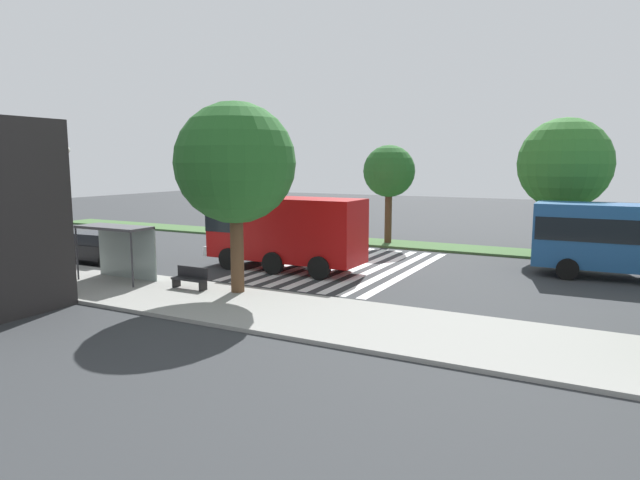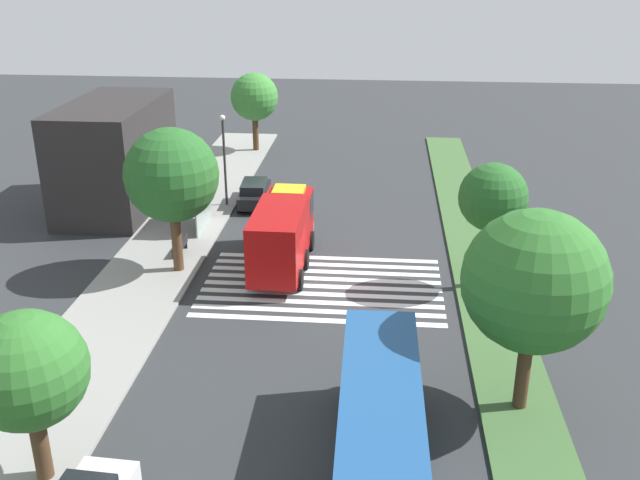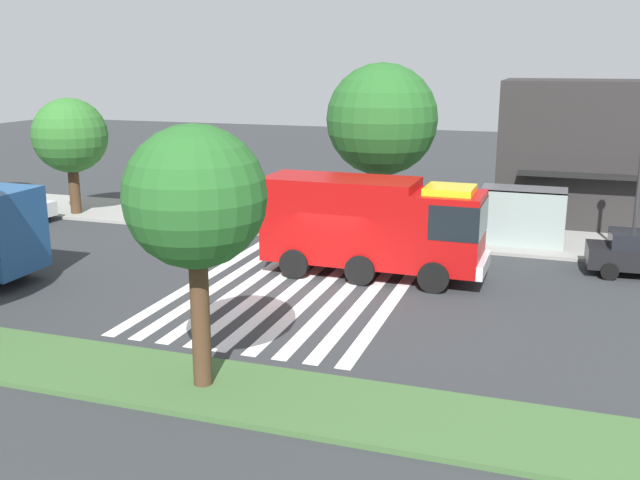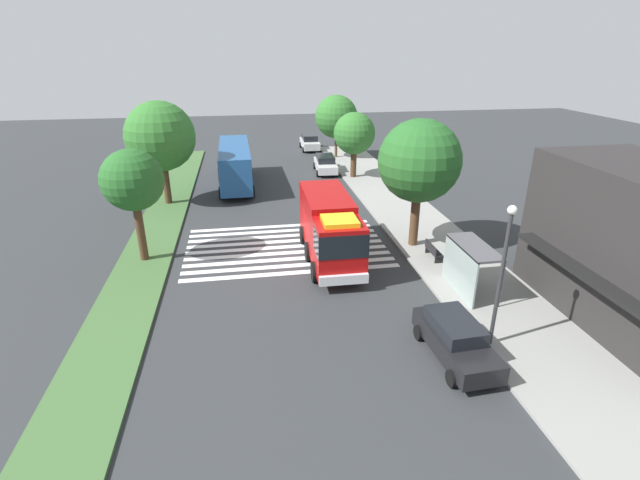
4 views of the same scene
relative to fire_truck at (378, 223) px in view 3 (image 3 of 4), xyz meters
name	(u,v)px [view 3 (image 3 of 4)]	position (x,y,z in m)	size (l,w,h in m)	color
ground_plane	(321,291)	(-1.44, -2.32, -2.05)	(120.00, 120.00, 0.00)	#2D3033
sidewalk	(383,231)	(-1.44, 6.97, -1.98)	(60.00, 5.05, 0.14)	gray
median_strip	(213,388)	(-1.44, -10.58, -1.98)	(60.00, 3.00, 0.14)	#3D6033
crosswalk	(295,288)	(-2.39, -2.32, -2.05)	(7.65, 12.17, 0.01)	silver
fire_truck	(378,223)	(0.00, 0.00, 0.00)	(8.28, 2.85, 3.66)	#A50C0C
parked_car_mid	(5,204)	(-19.96, 3.25, -1.21)	(4.88, 2.28, 1.62)	silver
bus_stop_shelter	(523,206)	(4.86, 5.88, -0.17)	(3.50, 1.40, 2.46)	#4C4C51
bench_near_shelter	(428,228)	(0.86, 5.89, -1.46)	(1.60, 0.50, 0.90)	black
storefront_building	(614,154)	(8.60, 12.13, 1.42)	(10.57, 6.08, 6.94)	#282626
sidewalk_tree_west	(70,136)	(-17.45, 5.44, 2.06)	(3.77, 3.77, 5.89)	#47301E
sidewalk_tree_center	(382,120)	(-1.25, 5.44, 3.29)	(4.83, 4.83, 7.65)	#513823
median_tree_west	(195,199)	(-1.71, -10.58, 2.72)	(3.37, 3.37, 6.37)	#47301E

